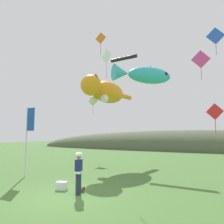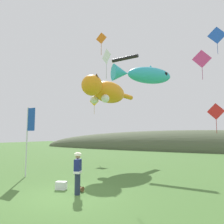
# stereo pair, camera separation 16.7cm
# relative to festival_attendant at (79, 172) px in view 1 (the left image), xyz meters

# --- Properties ---
(ground_plane) EXTENTS (120.00, 120.00, 0.00)m
(ground_plane) POSITION_rel_festival_attendant_xyz_m (-0.25, -0.48, -0.95)
(ground_plane) COLOR #477033
(distant_hill_ridge) EXTENTS (62.18, 10.61, 6.64)m
(distant_hill_ridge) POSITION_rel_festival_attendant_xyz_m (-0.25, 30.46, -0.95)
(distant_hill_ridge) COLOR #4C563D
(distant_hill_ridge) RESTS_ON ground
(festival_attendant) EXTENTS (0.39, 0.49, 1.77)m
(festival_attendant) POSITION_rel_festival_attendant_xyz_m (0.00, 0.00, 0.00)
(festival_attendant) COLOR #232D47
(festival_attendant) RESTS_ON ground
(kite_spool) EXTENTS (0.16, 0.24, 0.24)m
(kite_spool) POSITION_rel_festival_attendant_xyz_m (-0.13, 0.46, -0.84)
(kite_spool) COLOR olive
(kite_spool) RESTS_ON ground
(picnic_cooler) EXTENTS (0.57, 0.47, 0.36)m
(picnic_cooler) POSITION_rel_festival_attendant_xyz_m (-1.21, 0.37, -0.77)
(picnic_cooler) COLOR white
(picnic_cooler) RESTS_ON ground
(festival_banner_pole) EXTENTS (0.66, 0.08, 4.22)m
(festival_banner_pole) POSITION_rel_festival_attendant_xyz_m (-5.05, 1.67, 1.81)
(festival_banner_pole) COLOR silver
(festival_banner_pole) RESTS_ON ground
(kite_giant_cat) EXTENTS (2.49, 7.55, 2.29)m
(kite_giant_cat) POSITION_rel_festival_attendant_xyz_m (-3.90, 9.03, 5.45)
(kite_giant_cat) COLOR orange
(kite_fish_windsock) EXTENTS (3.02, 3.06, 1.04)m
(kite_fish_windsock) POSITION_rel_festival_attendant_xyz_m (1.79, 3.34, 4.84)
(kite_fish_windsock) COLOR #33B2CC
(kite_tube_streamer) EXTENTS (3.08, 0.61, 0.44)m
(kite_tube_streamer) POSITION_rel_festival_attendant_xyz_m (-3.65, 12.51, 9.59)
(kite_tube_streamer) COLOR black
(kite_diamond_pink) EXTENTS (1.38, 0.37, 2.32)m
(kite_diamond_pink) POSITION_rel_festival_attendant_xyz_m (4.17, 9.65, 7.30)
(kite_diamond_pink) COLOR #E53F8C
(kite_diamond_white) EXTENTS (0.84, 0.44, 1.83)m
(kite_diamond_white) POSITION_rel_festival_attendant_xyz_m (-0.37, 3.07, 6.14)
(kite_diamond_white) COLOR white
(kite_diamond_blue) EXTENTS (1.49, 0.34, 2.42)m
(kite_diamond_blue) POSITION_rel_festival_attendant_xyz_m (5.20, 11.97, 9.90)
(kite_diamond_blue) COLOR blue
(kite_diamond_red) EXTENTS (1.12, 0.18, 2.03)m
(kite_diamond_red) POSITION_rel_festival_attendant_xyz_m (5.01, 8.42, 3.12)
(kite_diamond_red) COLOR red
(kite_diamond_orange) EXTENTS (0.96, 0.06, 1.86)m
(kite_diamond_orange) POSITION_rel_festival_attendant_xyz_m (-2.80, 6.44, 9.15)
(kite_diamond_orange) COLOR orange
(kite_diamond_gold) EXTENTS (0.95, 0.40, 1.92)m
(kite_diamond_gold) POSITION_rel_festival_attendant_xyz_m (-7.16, 12.15, 5.22)
(kite_diamond_gold) COLOR yellow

